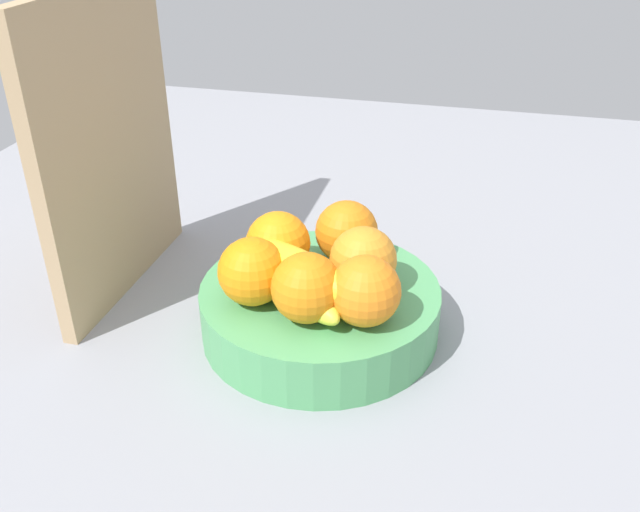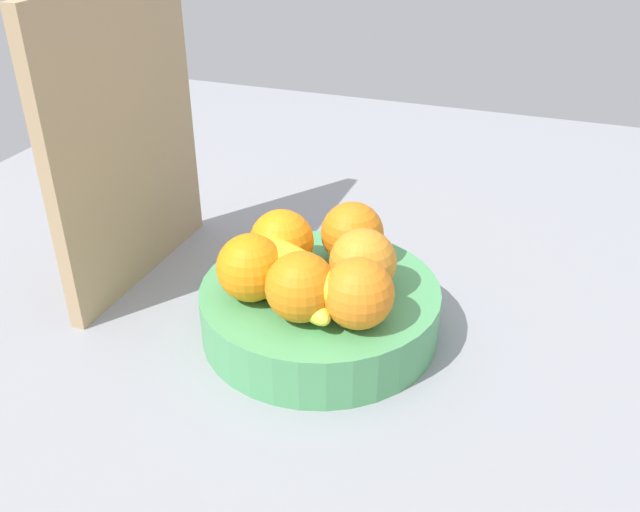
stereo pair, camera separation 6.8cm
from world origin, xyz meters
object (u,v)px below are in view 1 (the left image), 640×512
(orange_front_left, at_px, (347,232))
(banana_bunch, at_px, (298,276))
(orange_top_stack, at_px, (363,260))
(fruit_bowl, at_px, (320,309))
(orange_back_right, at_px, (365,291))
(orange_front_right, at_px, (278,243))
(orange_back_left, at_px, (307,288))
(orange_center, at_px, (252,271))
(cutting_board, at_px, (109,149))

(orange_front_left, bearing_deg, banana_bunch, 162.89)
(orange_top_stack, bearing_deg, orange_front_left, 27.64)
(fruit_bowl, relative_size, orange_back_right, 3.65)
(orange_front_right, height_order, orange_back_left, same)
(fruit_bowl, bearing_deg, orange_center, 124.77)
(orange_front_right, bearing_deg, fruit_bowl, -111.61)
(orange_back_left, relative_size, orange_back_right, 1.00)
(fruit_bowl, height_order, orange_top_stack, orange_top_stack)
(orange_front_right, xyz_separation_m, orange_top_stack, (-0.01, -0.10, 0.00))
(orange_back_right, xyz_separation_m, cutting_board, (0.10, 0.32, 0.08))
(fruit_bowl, bearing_deg, orange_front_left, -12.33)
(orange_center, xyz_separation_m, orange_back_right, (-0.01, -0.12, 0.00))
(orange_center, distance_m, orange_back_right, 0.12)
(orange_back_right, bearing_deg, orange_front_right, 57.16)
(orange_front_right, distance_m, orange_top_stack, 0.10)
(fruit_bowl, xyz_separation_m, orange_back_right, (-0.05, -0.06, 0.07))
(orange_top_stack, height_order, cutting_board, cutting_board)
(fruit_bowl, distance_m, orange_front_left, 0.10)
(orange_front_left, relative_size, orange_back_left, 1.00)
(fruit_bowl, xyz_separation_m, banana_bunch, (-0.03, 0.02, 0.06))
(orange_front_right, height_order, orange_center, same)
(orange_back_left, height_order, orange_top_stack, same)
(orange_front_left, xyz_separation_m, banana_bunch, (-0.10, 0.03, -0.01))
(orange_back_left, xyz_separation_m, orange_back_right, (0.01, -0.06, 0.00))
(banana_bunch, bearing_deg, cutting_board, 72.39)
(orange_center, height_order, orange_back_left, same)
(orange_front_left, bearing_deg, orange_back_left, 173.93)
(orange_center, height_order, banana_bunch, orange_center)
(fruit_bowl, distance_m, cutting_board, 0.31)
(orange_center, height_order, cutting_board, cutting_board)
(orange_back_left, xyz_separation_m, orange_top_stack, (0.07, -0.04, 0.00))
(fruit_bowl, relative_size, orange_front_right, 3.65)
(orange_back_right, height_order, cutting_board, cutting_board)
(orange_back_left, bearing_deg, orange_center, 75.08)
(orange_back_left, bearing_deg, fruit_bowl, 1.17)
(orange_front_right, bearing_deg, orange_back_left, -145.92)
(orange_center, bearing_deg, orange_top_stack, -64.29)
(orange_back_right, height_order, banana_bunch, orange_back_right)
(orange_front_right, relative_size, cutting_board, 0.20)
(orange_front_left, bearing_deg, orange_center, 145.23)
(banana_bunch, distance_m, cutting_board, 0.28)
(orange_center, relative_size, banana_bunch, 0.44)
(orange_back_right, height_order, orange_top_stack, same)
(fruit_bowl, height_order, orange_front_right, orange_front_right)
(orange_top_stack, xyz_separation_m, banana_bunch, (-0.04, 0.06, -0.01))
(orange_front_right, height_order, orange_top_stack, same)
(fruit_bowl, relative_size, orange_back_left, 3.65)
(orange_back_left, bearing_deg, orange_front_right, 34.08)
(fruit_bowl, bearing_deg, orange_front_right, 68.39)
(orange_center, xyz_separation_m, orange_back_left, (-0.02, -0.06, 0.00))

